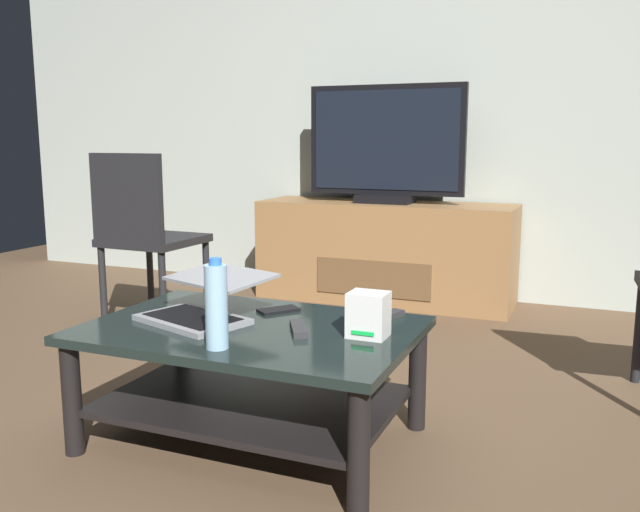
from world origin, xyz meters
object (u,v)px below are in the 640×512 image
Objects in this scene: side_chair at (144,231)px; coffee_table at (252,362)px; router_box at (368,315)px; cell_phone at (279,310)px; laptop at (204,302)px; media_cabinet at (385,252)px; tv_remote at (386,316)px; soundbar_remote at (299,329)px; television at (386,147)px; water_bottle_near at (216,306)px.

coffee_table is at bearing -40.26° from side_chair.
router_box is 0.43m from cell_phone.
media_cabinet is at bearing 90.12° from laptop.
cell_phone is at bearing -153.78° from tv_remote.
laptop is 3.20× the size of cell_phone.
coffee_table is at bearing -84.82° from media_cabinet.
media_cabinet is 3.44× the size of laptop.
soundbar_remote is (0.35, -0.01, -0.05)m from laptop.
water_bottle_near is (0.21, -2.28, -0.42)m from television.
television reaches higher than router_box.
router_box is 0.22m from tv_remote.
water_bottle_near is at bearing -51.29° from laptop.
router_box is at bearing 4.73° from coffee_table.
television is 5.91× the size of tv_remote.
coffee_table is 0.43m from router_box.
water_bottle_near is 1.64× the size of tv_remote.
coffee_table is 1.14× the size of side_chair.
cell_phone is (-0.39, 0.17, -0.06)m from router_box.
laptop is at bearing -89.88° from television.
media_cabinet is at bearing 126.69° from tv_remote.
laptop is 0.61m from tv_remote.
media_cabinet is 1.47m from side_chair.
side_chair is at bearing 139.74° from coffee_table.
coffee_table is 1.11× the size of television.
tv_remote is (0.56, 0.23, -0.05)m from laptop.
coffee_table is 2.07m from media_cabinet.
laptop is 0.57m from router_box.
side_chair reaches higher than router_box.
cell_phone is (0.18, 0.19, -0.05)m from laptop.
side_chair is at bearing 174.06° from tv_remote.
television is 2.14m from router_box.
water_bottle_near is 0.46m from cell_phone.
side_chair is 1.68m from tv_remote.
coffee_table is 3.98× the size of water_bottle_near.
water_bottle_near is at bearing -150.25° from soundbar_remote.
media_cabinet is 2.32m from water_bottle_near.
cell_phone is (1.14, -0.76, -0.12)m from side_chair.
soundbar_remote is (0.15, 0.24, -0.11)m from water_bottle_near.
laptop is 0.27m from cell_phone.
media_cabinet is at bearing 90.00° from television.
laptop is at bearing -137.95° from tv_remote.
cell_phone is at bearing -33.83° from side_chair.
side_chair is 1.38m from cell_phone.
water_bottle_near is at bearing -48.81° from cell_phone.
water_bottle_near is (0.21, -2.30, 0.21)m from media_cabinet.
side_chair is at bearing 135.15° from laptop.
tv_remote and soundbar_remote have the same top height.
router_box is at bearing 14.71° from cell_phone.
soundbar_remote is (0.17, -0.00, 0.13)m from coffee_table.
laptop is 2.80× the size of tv_remote.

